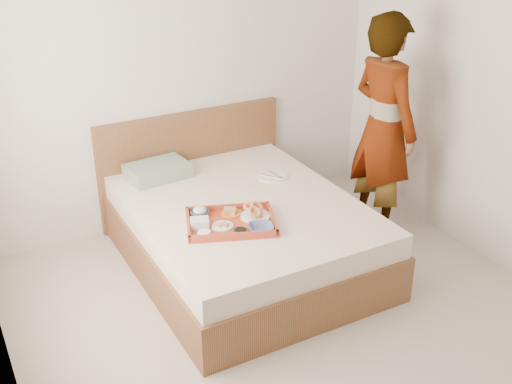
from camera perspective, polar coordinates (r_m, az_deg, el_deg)
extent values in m
cube|color=beige|center=(4.17, 5.09, -13.13)|extent=(3.50, 4.00, 0.01)
cube|color=silver|center=(5.19, -6.77, 10.99)|extent=(3.50, 0.01, 2.60)
cube|color=brown|center=(4.74, -1.11, -3.85)|extent=(1.65, 2.00, 0.53)
cube|color=brown|center=(5.44, -5.89, 2.55)|extent=(1.65, 0.06, 0.95)
cube|color=gray|center=(5.06, -8.97, 1.92)|extent=(0.51, 0.37, 0.11)
cube|color=#B04D25|center=(4.30, -2.33, -2.72)|extent=(0.72, 0.62, 0.05)
cylinder|color=white|center=(4.38, -0.06, -2.21)|extent=(0.27, 0.27, 0.01)
imported|color=#191D4C|center=(4.20, 0.47, -3.32)|extent=(0.22, 0.22, 0.04)
cylinder|color=black|center=(4.17, -1.43, -3.65)|extent=(0.11, 0.11, 0.03)
cylinder|color=white|center=(4.26, -3.08, -3.12)|extent=(0.19, 0.19, 0.01)
cylinder|color=orange|center=(4.43, -2.23, -1.93)|extent=(0.19, 0.19, 0.01)
imported|color=#191D4C|center=(4.41, -5.14, -1.93)|extent=(0.17, 0.17, 0.04)
cube|color=silver|center=(4.27, -5.17, -2.82)|extent=(0.15, 0.14, 0.05)
cylinder|color=white|center=(4.16, -4.76, -3.81)|extent=(0.11, 0.11, 0.03)
cylinder|color=white|center=(5.03, 1.51, 1.45)|extent=(0.31, 0.31, 0.01)
imported|color=white|center=(5.08, 11.56, 5.73)|extent=(0.46, 0.68, 1.83)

